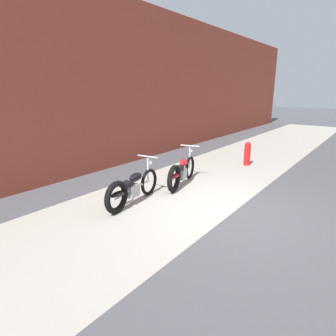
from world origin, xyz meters
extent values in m
plane|color=#47474C|center=(0.00, 0.00, 0.00)|extent=(80.00, 80.00, 0.00)
cube|color=#9E998E|center=(0.00, 1.75, 0.00)|extent=(36.00, 3.50, 0.01)
cube|color=brown|center=(0.00, 5.20, 2.77)|extent=(36.00, 0.50, 5.54)
torus|color=black|center=(-0.16, 2.20, 0.34)|extent=(0.68, 0.17, 0.68)
torus|color=black|center=(-1.45, 2.02, 0.36)|extent=(0.74, 0.23, 0.73)
cylinder|color=silver|center=(-0.80, 2.11, 0.38)|extent=(1.23, 0.23, 0.06)
cube|color=#99999E|center=(-0.88, 2.10, 0.34)|extent=(0.35, 0.26, 0.28)
ellipsoid|color=black|center=(-0.72, 2.12, 0.62)|extent=(0.46, 0.25, 0.20)
ellipsoid|color=black|center=(-1.40, 2.03, 0.42)|extent=(0.46, 0.24, 0.10)
cube|color=black|center=(-1.08, 2.07, 0.56)|extent=(0.31, 0.24, 0.08)
cylinder|color=silver|center=(-0.20, 2.20, 0.65)|extent=(0.05, 0.05, 0.62)
cylinder|color=silver|center=(-0.20, 2.20, 1.01)|extent=(0.11, 0.58, 0.03)
sphere|color=white|center=(-0.10, 2.21, 0.83)|extent=(0.11, 0.11, 0.11)
cylinder|color=silver|center=(-1.14, 2.22, 0.26)|extent=(0.55, 0.14, 0.06)
torus|color=black|center=(1.63, 2.13, 0.34)|extent=(0.68, 0.25, 0.68)
torus|color=black|center=(0.37, 1.81, 0.36)|extent=(0.74, 0.31, 0.73)
cylinder|color=silver|center=(1.00, 1.97, 0.38)|extent=(1.21, 0.36, 0.06)
cube|color=#99999E|center=(0.93, 1.95, 0.34)|extent=(0.36, 0.29, 0.28)
ellipsoid|color=red|center=(1.08, 1.99, 0.62)|extent=(0.47, 0.29, 0.20)
ellipsoid|color=red|center=(0.42, 1.82, 0.42)|extent=(0.47, 0.28, 0.10)
cube|color=black|center=(0.73, 1.90, 0.56)|extent=(0.32, 0.26, 0.08)
cylinder|color=silver|center=(1.59, 2.12, 0.65)|extent=(0.05, 0.05, 0.62)
cylinder|color=silver|center=(1.59, 2.12, 1.01)|extent=(0.17, 0.57, 0.03)
sphere|color=white|center=(1.69, 2.14, 0.83)|extent=(0.11, 0.11, 0.11)
cylinder|color=silver|center=(0.66, 2.03, 0.26)|extent=(0.55, 0.19, 0.06)
cylinder|color=red|center=(4.17, 1.36, 0.35)|extent=(0.22, 0.22, 0.70)
sphere|color=red|center=(4.17, 1.36, 0.74)|extent=(0.20, 0.20, 0.20)
camera|label=1|loc=(-5.40, -2.35, 2.62)|focal=30.68mm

